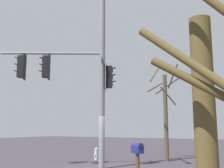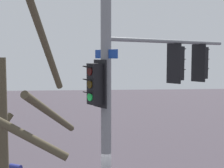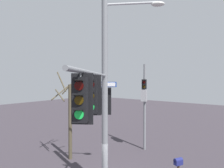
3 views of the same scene
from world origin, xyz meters
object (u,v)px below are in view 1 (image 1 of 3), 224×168
at_px(fire_hydrant, 96,154).
at_px(bare_tree_behind_pole, 204,123).
at_px(bare_tree_across_street, 165,111).
at_px(mailbox, 137,152).

xyz_separation_m(fire_hydrant, bare_tree_behind_pole, (-10.19, -8.59, 1.65)).
height_order(fire_hydrant, bare_tree_across_street, bare_tree_across_street).
bearing_deg(bare_tree_across_street, fire_hydrant, 112.39).
bearing_deg(mailbox, bare_tree_behind_pole, 63.60).
bearing_deg(bare_tree_behind_pole, fire_hydrant, 40.12).
distance_m(fire_hydrant, bare_tree_behind_pole, 13.43).
height_order(mailbox, bare_tree_across_street, bare_tree_across_street).
bearing_deg(fire_hydrant, bare_tree_behind_pole, -139.88).
distance_m(fire_hydrant, mailbox, 7.61).
bearing_deg(mailbox, fire_hydrant, -106.38).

